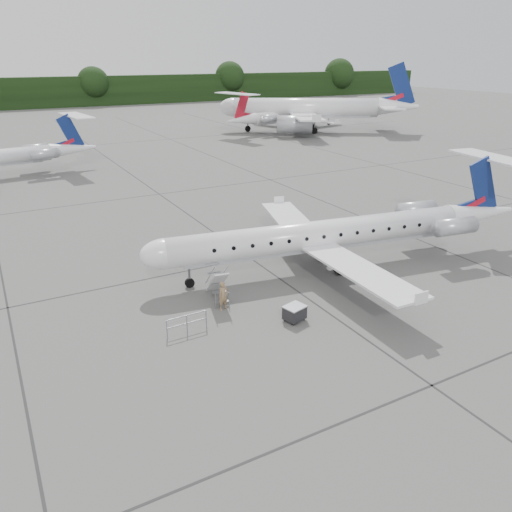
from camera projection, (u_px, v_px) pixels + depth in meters
ground at (371, 283)px, 31.74m from camera, size 320.00×320.00×0.00m
treeline at (53, 92)px, 135.86m from camera, size 260.00×4.00×8.00m
main_regional_jet at (320, 221)px, 32.62m from camera, size 29.03×22.96×6.74m
airstair at (217, 283)px, 29.23m from camera, size 1.22×2.47×2.11m
passenger at (223, 296)px, 28.15m from camera, size 0.68×0.50×1.71m
safety_railing at (187, 324)px, 25.89m from camera, size 2.20×0.12×1.00m
baggage_cart at (295, 313)px, 27.08m from camera, size 1.27×1.12×0.94m
bg_narrowbody at (306, 98)px, 91.72m from camera, size 41.71×38.41×12.20m
bg_regional_right at (298, 109)px, 96.05m from camera, size 32.97×27.10×7.55m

